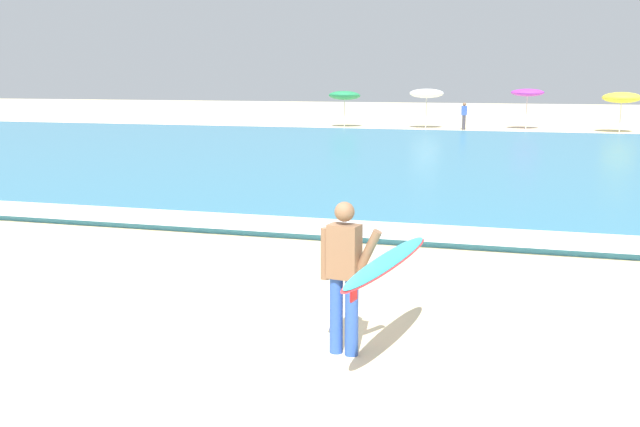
{
  "coord_description": "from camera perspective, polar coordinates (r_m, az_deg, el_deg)",
  "views": [
    {
      "loc": [
        3.13,
        -7.61,
        3.06
      ],
      "look_at": [
        0.21,
        2.46,
        1.1
      ],
      "focal_mm": 41.24,
      "sensor_mm": 36.0,
      "label": 1
    }
  ],
  "objects": [
    {
      "name": "beach_umbrella_2",
      "position": [
        45.02,
        15.8,
        9.02
      ],
      "size": [
        1.9,
        1.91,
        2.37
      ],
      "color": "beige",
      "rests_on": "ground"
    },
    {
      "name": "beach_umbrella_0",
      "position": [
        45.34,
        1.91,
        9.14
      ],
      "size": [
        1.93,
        1.97,
        2.26
      ],
      "color": "beige",
      "rests_on": "ground"
    },
    {
      "name": "ground_plane",
      "position": [
        8.78,
        -5.91,
        -9.88
      ],
      "size": [
        160.0,
        160.0,
        0.0
      ],
      "primitive_type": "plane",
      "color": "beige"
    },
    {
      "name": "beach_umbrella_3",
      "position": [
        44.05,
        22.37,
        8.31
      ],
      "size": [
        2.06,
        2.06,
        2.22
      ],
      "color": "beige",
      "rests_on": "ground"
    },
    {
      "name": "beach_umbrella_1",
      "position": [
        44.59,
        8.27,
        9.21
      ],
      "size": [
        2.02,
        2.02,
        2.35
      ],
      "color": "beige",
      "rests_on": "ground"
    },
    {
      "name": "surfer_with_board",
      "position": [
        7.98,
        3.38,
        -4.19
      ],
      "size": [
        1.11,
        2.41,
        1.73
      ],
      "color": "#284CA3",
      "rests_on": "ground"
    },
    {
      "name": "surf_foam",
      "position": [
        14.32,
        3.18,
        -1.18
      ],
      "size": [
        120.0,
        1.55,
        0.01
      ],
      "primitive_type": "cube",
      "color": "white",
      "rests_on": "sea"
    },
    {
      "name": "beachgoer_near_row_mid",
      "position": [
        43.82,
        11.12,
        7.5
      ],
      "size": [
        0.32,
        0.2,
        1.58
      ],
      "color": "#383842",
      "rests_on": "ground"
    },
    {
      "name": "sea",
      "position": [
        27.41,
        9.52,
        4.18
      ],
      "size": [
        120.0,
        28.0,
        0.14
      ],
      "primitive_type": "cube",
      "color": "teal",
      "rests_on": "ground"
    }
  ]
}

